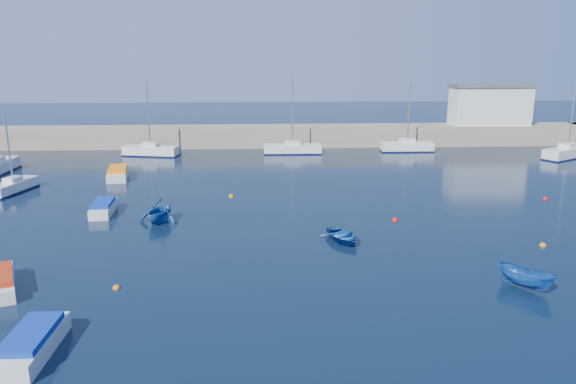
{
  "coord_description": "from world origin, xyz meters",
  "views": [
    {
      "loc": [
        -0.67,
        -27.5,
        12.37
      ],
      "look_at": [
        1.52,
        14.77,
        1.6
      ],
      "focal_mm": 35.0,
      "sensor_mm": 36.0,
      "label": 1
    }
  ],
  "objects_px": {
    "motorboat_1": "(103,207)",
    "dinghy_right": "(527,278)",
    "sailboat_7": "(407,146)",
    "dinghy_center": "(343,236)",
    "sailboat_3": "(13,186)",
    "dinghy_left": "(159,210)",
    "harbor_office": "(490,106)",
    "motorboat_3": "(32,343)",
    "sailboat_5": "(150,150)",
    "sailboat_8": "(568,152)",
    "sailboat_6": "(292,149)",
    "motorboat_2": "(118,173)"
  },
  "relations": [
    {
      "from": "sailboat_5",
      "to": "motorboat_3",
      "type": "height_order",
      "value": "sailboat_5"
    },
    {
      "from": "harbor_office",
      "to": "sailboat_5",
      "type": "xyz_separation_m",
      "value": [
        -43.7,
        -6.47,
        -4.45
      ]
    },
    {
      "from": "motorboat_1",
      "to": "sailboat_8",
      "type": "bearing_deg",
      "value": 19.31
    },
    {
      "from": "sailboat_3",
      "to": "sailboat_5",
      "type": "xyz_separation_m",
      "value": [
        8.93,
        17.26,
        0.1
      ]
    },
    {
      "from": "dinghy_center",
      "to": "dinghy_right",
      "type": "relative_size",
      "value": 1.09
    },
    {
      "from": "sailboat_6",
      "to": "sailboat_5",
      "type": "bearing_deg",
      "value": 92.64
    },
    {
      "from": "harbor_office",
      "to": "sailboat_5",
      "type": "height_order",
      "value": "sailboat_5"
    },
    {
      "from": "sailboat_3",
      "to": "dinghy_left",
      "type": "bearing_deg",
      "value": -20.03
    },
    {
      "from": "sailboat_5",
      "to": "sailboat_7",
      "type": "height_order",
      "value": "sailboat_5"
    },
    {
      "from": "dinghy_left",
      "to": "dinghy_right",
      "type": "distance_m",
      "value": 25.13
    },
    {
      "from": "harbor_office",
      "to": "sailboat_3",
      "type": "height_order",
      "value": "harbor_office"
    },
    {
      "from": "sailboat_3",
      "to": "dinghy_center",
      "type": "xyz_separation_m",
      "value": [
        27.44,
        -14.67,
        -0.2
      ]
    },
    {
      "from": "sailboat_5",
      "to": "dinghy_right",
      "type": "bearing_deg",
      "value": -133.47
    },
    {
      "from": "sailboat_6",
      "to": "sailboat_8",
      "type": "relative_size",
      "value": 0.93
    },
    {
      "from": "dinghy_center",
      "to": "sailboat_5",
      "type": "bearing_deg",
      "value": 100.34
    },
    {
      "from": "sailboat_6",
      "to": "sailboat_7",
      "type": "height_order",
      "value": "sailboat_6"
    },
    {
      "from": "sailboat_3",
      "to": "motorboat_3",
      "type": "height_order",
      "value": "sailboat_3"
    },
    {
      "from": "sailboat_7",
      "to": "dinghy_center",
      "type": "height_order",
      "value": "sailboat_7"
    },
    {
      "from": "sailboat_7",
      "to": "sailboat_8",
      "type": "relative_size",
      "value": 0.88
    },
    {
      "from": "sailboat_8",
      "to": "harbor_office",
      "type": "bearing_deg",
      "value": -3.64
    },
    {
      "from": "sailboat_5",
      "to": "dinghy_right",
      "type": "relative_size",
      "value": 2.83
    },
    {
      "from": "sailboat_6",
      "to": "motorboat_2",
      "type": "distance_m",
      "value": 22.0
    },
    {
      "from": "sailboat_6",
      "to": "motorboat_3",
      "type": "bearing_deg",
      "value": 164.09
    },
    {
      "from": "harbor_office",
      "to": "motorboat_3",
      "type": "xyz_separation_m",
      "value": [
        -40.24,
        -51.89,
        -4.59
      ]
    },
    {
      "from": "motorboat_2",
      "to": "motorboat_1",
      "type": "bearing_deg",
      "value": -90.56
    },
    {
      "from": "motorboat_1",
      "to": "dinghy_right",
      "type": "relative_size",
      "value": 1.38
    },
    {
      "from": "harbor_office",
      "to": "sailboat_5",
      "type": "distance_m",
      "value": 44.4
    },
    {
      "from": "dinghy_center",
      "to": "dinghy_right",
      "type": "bearing_deg",
      "value": -62.87
    },
    {
      "from": "sailboat_3",
      "to": "motorboat_3",
      "type": "xyz_separation_m",
      "value": [
        12.38,
        -28.16,
        -0.04
      ]
    },
    {
      "from": "sailboat_8",
      "to": "sailboat_6",
      "type": "bearing_deg",
      "value": 50.24
    },
    {
      "from": "harbor_office",
      "to": "sailboat_3",
      "type": "xyz_separation_m",
      "value": [
        -52.63,
        -23.73,
        -4.55
      ]
    },
    {
      "from": "motorboat_3",
      "to": "dinghy_left",
      "type": "distance_m",
      "value": 18.55
    },
    {
      "from": "motorboat_2",
      "to": "sailboat_6",
      "type": "bearing_deg",
      "value": 25.55
    },
    {
      "from": "sailboat_5",
      "to": "sailboat_7",
      "type": "xyz_separation_m",
      "value": [
        31.47,
        1.37,
        0.0
      ]
    },
    {
      "from": "sailboat_6",
      "to": "motorboat_1",
      "type": "relative_size",
      "value": 2.16
    },
    {
      "from": "sailboat_6",
      "to": "dinghy_center",
      "type": "relative_size",
      "value": 2.72
    },
    {
      "from": "dinghy_center",
      "to": "sailboat_3",
      "type": "bearing_deg",
      "value": 132.11
    },
    {
      "from": "sailboat_5",
      "to": "sailboat_7",
      "type": "bearing_deg",
      "value": -75.13
    },
    {
      "from": "harbor_office",
      "to": "dinghy_right",
      "type": "height_order",
      "value": "harbor_office"
    },
    {
      "from": "harbor_office",
      "to": "motorboat_3",
      "type": "distance_m",
      "value": 65.83
    },
    {
      "from": "harbor_office",
      "to": "dinghy_center",
      "type": "distance_m",
      "value": 46.17
    },
    {
      "from": "sailboat_7",
      "to": "sailboat_5",
      "type": "bearing_deg",
      "value": 92.72
    },
    {
      "from": "motorboat_3",
      "to": "sailboat_6",
      "type": "bearing_deg",
      "value": 74.49
    },
    {
      "from": "harbor_office",
      "to": "motorboat_2",
      "type": "distance_m",
      "value": 48.56
    },
    {
      "from": "sailboat_7",
      "to": "dinghy_center",
      "type": "distance_m",
      "value": 35.73
    },
    {
      "from": "sailboat_6",
      "to": "dinghy_center",
      "type": "distance_m",
      "value": 32.57
    },
    {
      "from": "motorboat_3",
      "to": "dinghy_center",
      "type": "xyz_separation_m",
      "value": [
        15.05,
        13.49,
        -0.16
      ]
    },
    {
      "from": "dinghy_left",
      "to": "dinghy_center",
      "type": "bearing_deg",
      "value": -2.24
    },
    {
      "from": "dinghy_left",
      "to": "dinghy_right",
      "type": "bearing_deg",
      "value": -12.46
    },
    {
      "from": "sailboat_3",
      "to": "dinghy_left",
      "type": "relative_size",
      "value": 2.05
    }
  ]
}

